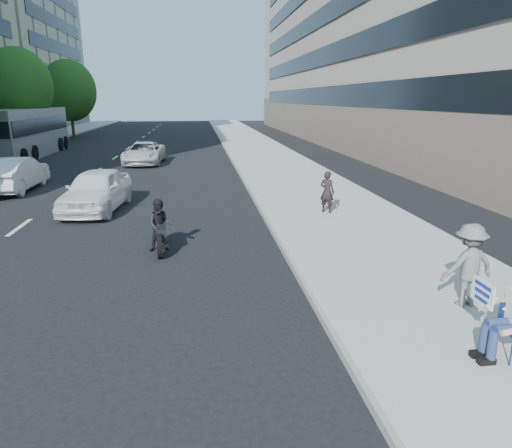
{
  "coord_description": "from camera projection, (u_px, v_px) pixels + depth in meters",
  "views": [
    {
      "loc": [
        -0.74,
        -6.92,
        3.99
      ],
      "look_at": [
        0.54,
        3.16,
        1.19
      ],
      "focal_mm": 32.0,
      "sensor_mm": 36.0,
      "label": 1
    }
  ],
  "objects": [
    {
      "name": "near_building",
      "position": [
        409.0,
        23.0,
        37.77
      ],
      "size": [
        14.0,
        70.0,
        20.0
      ],
      "primitive_type": "cube",
      "color": "#9F9589",
      "rests_on": "ground"
    },
    {
      "name": "tree_far_e",
      "position": [
        69.0,
        91.0,
        46.91
      ],
      "size": [
        5.4,
        5.4,
        7.89
      ],
      "color": "#382616",
      "rests_on": "ground"
    },
    {
      "name": "motorcycle",
      "position": [
        161.0,
        228.0,
        12.24
      ],
      "size": [
        0.73,
        2.05,
        1.42
      ],
      "rotation": [
        0.0,
        0.0,
        0.08
      ],
      "color": "black",
      "rests_on": "ground"
    },
    {
      "name": "white_sedan_far",
      "position": [
        144.0,
        153.0,
        28.71
      ],
      "size": [
        2.51,
        4.97,
        1.35
      ],
      "primitive_type": "imported",
      "rotation": [
        0.0,
        0.0,
        -0.06
      ],
      "color": "silver",
      "rests_on": "ground"
    },
    {
      "name": "white_sedan_near",
      "position": [
        96.0,
        190.0,
        16.69
      ],
      "size": [
        2.28,
        4.61,
        1.51
      ],
      "primitive_type": "imported",
      "rotation": [
        0.0,
        0.0,
        -0.11
      ],
      "color": "white",
      "rests_on": "ground"
    },
    {
      "name": "near_sidewalk",
      "position": [
        278.0,
        166.0,
        27.36
      ],
      "size": [
        5.0,
        120.0,
        0.15
      ],
      "primitive_type": "cube",
      "color": "#9B9891",
      "rests_on": "ground"
    },
    {
      "name": "seated_protester",
      "position": [
        511.0,
        315.0,
        6.81
      ],
      "size": [
        0.83,
        1.12,
        1.31
      ],
      "color": "navy",
      "rests_on": "near_sidewalk"
    },
    {
      "name": "white_sedan_mid",
      "position": [
        14.0,
        174.0,
        20.25
      ],
      "size": [
        1.64,
        4.62,
        1.52
      ],
      "primitive_type": "imported",
      "rotation": [
        0.0,
        0.0,
        3.13
      ],
      "color": "white",
      "rests_on": "ground"
    },
    {
      "name": "pedestrian_woman",
      "position": [
        327.0,
        192.0,
        15.75
      ],
      "size": [
        0.63,
        0.62,
        1.45
      ],
      "primitive_type": "imported",
      "rotation": [
        0.0,
        0.0,
        2.39
      ],
      "color": "black",
      "rests_on": "near_sidewalk"
    },
    {
      "name": "jogger",
      "position": [
        468.0,
        265.0,
        8.6
      ],
      "size": [
        1.09,
        0.69,
        1.61
      ],
      "primitive_type": "imported",
      "rotation": [
        0.0,
        0.0,
        3.23
      ],
      "color": "slate",
      "rests_on": "near_sidewalk"
    },
    {
      "name": "bus",
      "position": [
        26.0,
        133.0,
        32.28
      ],
      "size": [
        2.75,
        12.05,
        3.3
      ],
      "rotation": [
        0.0,
        0.0,
        -0.0
      ],
      "color": "slate",
      "rests_on": "ground"
    },
    {
      "name": "ground",
      "position": [
        248.0,
        341.0,
        7.76
      ],
      "size": [
        160.0,
        160.0,
        0.0
      ],
      "primitive_type": "plane",
      "color": "black",
      "rests_on": "ground"
    },
    {
      "name": "tree_far_d",
      "position": [
        18.0,
        86.0,
        33.5
      ],
      "size": [
        4.8,
        4.8,
        7.65
      ],
      "color": "#382616",
      "rests_on": "ground"
    }
  ]
}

